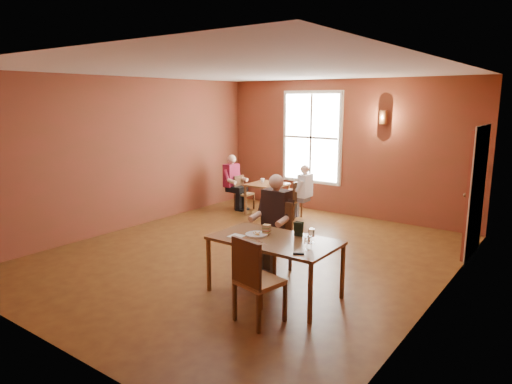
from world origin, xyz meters
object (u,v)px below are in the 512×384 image
Objects in this scene: chair_diner_main at (271,238)px; diner_main at (270,227)px; second_table at (267,199)px; diner_white at (293,192)px; chair_diner_white at (291,199)px; diner_maroon at (243,183)px; chair_empty at (260,279)px; chair_diner_maroon at (244,193)px; main_table at (274,267)px.

chair_diner_main is 0.76× the size of diner_main.
second_table is 0.72m from diner_white.
chair_diner_white is 0.16m from diner_white.
chair_diner_main is 0.85× the size of diner_maroon.
chair_empty is 4.81m from diner_white.
chair_empty is at bearing 39.74° from diner_maroon.
chair_diner_white is at bearing 0.00° from second_table.
chair_empty is 0.90× the size of diner_white.
diner_main is at bearing -153.79° from chair_diner_white.
chair_diner_white is 1.30m from chair_diner_maroon.
main_table is 1.59× the size of chair_empty.
chair_diner_main is 3.24m from chair_diner_white.
diner_maroon is at bearing -90.00° from chair_diner_maroon.
diner_white reaches higher than second_table.
diner_maroon is at bearing -46.31° from chair_diner_main.
chair_diner_white is at bearing 118.68° from main_table.
chair_empty is (0.78, -1.34, -0.18)m from diner_main.
chair_empty is 5.54m from chair_diner_maroon.
diner_white is at bearing -64.04° from chair_diner_main.
second_table is 0.68× the size of diner_white.
diner_main is 1.35× the size of chair_empty.
main_table is 0.83m from chair_diner_main.
diner_main is 1.78× the size of second_table.
chair_diner_maroon is at bearing 90.00° from diner_maroon.
chair_diner_maroon reaches higher than main_table.
chair_diner_maroon is (-0.65, 0.00, 0.05)m from second_table.
diner_white reaches higher than main_table.
chair_diner_maroon is at bearing 132.39° from main_table.
diner_white is at bearing 118.31° from main_table.
chair_diner_white is at bearing 90.00° from chair_diner_maroon.
diner_main reaches higher than second_table.
diner_maroon reaches higher than chair_diner_white.
chair_diner_main is at bearing -153.56° from chair_diner_white.
main_table is 1.18× the size of diner_main.
diner_maroon is (-2.77, 2.93, -0.08)m from diner_main.
diner_maroon is (-1.36, 0.00, 0.05)m from diner_white.
diner_main is at bearing 128.88° from main_table.
diner_white reaches higher than chair_diner_main.
chair_diner_maroon is 0.23m from diner_maroon.
chair_diner_white is 1.04× the size of chair_diner_maroon.
main_table is at bearing 42.66° from diner_maroon.
chair_diner_white is (-2.23, 4.28, -0.10)m from chair_empty.
diner_main is 3.26m from diner_white.
chair_empty is at bearing -68.67° from main_table.
chair_diner_main is at bearing 127.57° from main_table.
diner_white is at bearing -64.27° from diner_main.
chair_diner_main reaches higher than main_table.
chair_empty is (0.28, -0.72, 0.13)m from main_table.
chair_diner_white is at bearing -63.56° from chair_diner_main.
diner_maroon is at bearing 141.03° from chair_empty.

